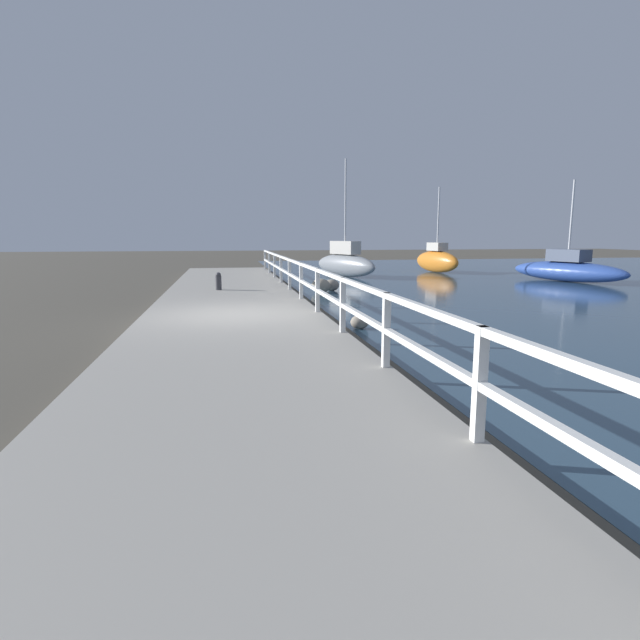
{
  "coord_description": "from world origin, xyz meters",
  "views": [
    {
      "loc": [
        -0.18,
        -12.13,
        2.11
      ],
      "look_at": [
        1.73,
        -2.13,
        0.38
      ],
      "focal_mm": 28.0,
      "sensor_mm": 36.0,
      "label": 1
    }
  ],
  "objects_px": {
    "sailboat_blue": "(567,269)",
    "sailboat_gray": "(345,263)",
    "sailboat_orange": "(437,260)",
    "mooring_bollard": "(219,281)"
  },
  "relations": [
    {
      "from": "sailboat_blue",
      "to": "sailboat_gray",
      "type": "bearing_deg",
      "value": 135.04
    },
    {
      "from": "sailboat_gray",
      "to": "sailboat_blue",
      "type": "bearing_deg",
      "value": -47.58
    },
    {
      "from": "mooring_bollard",
      "to": "sailboat_blue",
      "type": "xyz_separation_m",
      "value": [
        15.82,
        2.74,
        0.03
      ]
    },
    {
      "from": "sailboat_orange",
      "to": "sailboat_gray",
      "type": "height_order",
      "value": "sailboat_gray"
    },
    {
      "from": "sailboat_blue",
      "to": "sailboat_gray",
      "type": "xyz_separation_m",
      "value": [
        -9.46,
        4.66,
        0.17
      ]
    },
    {
      "from": "mooring_bollard",
      "to": "sailboat_orange",
      "type": "xyz_separation_m",
      "value": [
        12.28,
        9.34,
        0.17
      ]
    },
    {
      "from": "sailboat_orange",
      "to": "sailboat_gray",
      "type": "bearing_deg",
      "value": -171.01
    },
    {
      "from": "sailboat_blue",
      "to": "sailboat_orange",
      "type": "bearing_deg",
      "value": 99.48
    },
    {
      "from": "sailboat_orange",
      "to": "sailboat_gray",
      "type": "distance_m",
      "value": 6.23
    },
    {
      "from": "sailboat_gray",
      "to": "mooring_bollard",
      "type": "bearing_deg",
      "value": -152.06
    }
  ]
}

